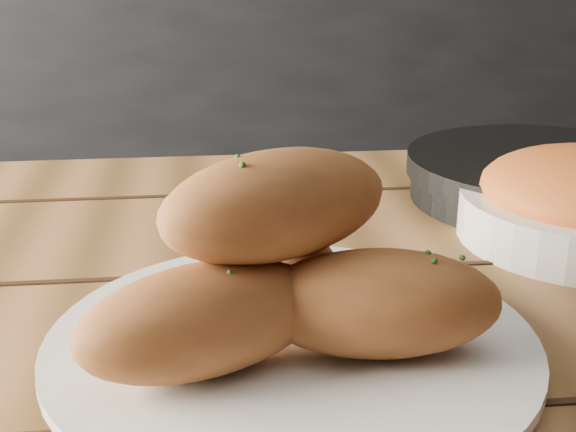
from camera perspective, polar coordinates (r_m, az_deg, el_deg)
The scene contains 4 objects.
counter at distance 2.34m, azimuth 5.14°, elevation 6.02°, with size 2.80×0.60×0.90m, color black.
plate at distance 0.50m, azimuth 0.25°, elevation -9.42°, with size 0.30×0.30×0.02m.
bread_rolls at distance 0.48m, azimuth -0.32°, elevation -3.91°, with size 0.26×0.22×0.12m.
skillet at distance 0.83m, azimuth 17.74°, elevation 2.69°, with size 0.40×0.27×0.05m.
Camera 1 is at (-0.45, -0.53, 1.01)m, focal length 50.00 mm.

